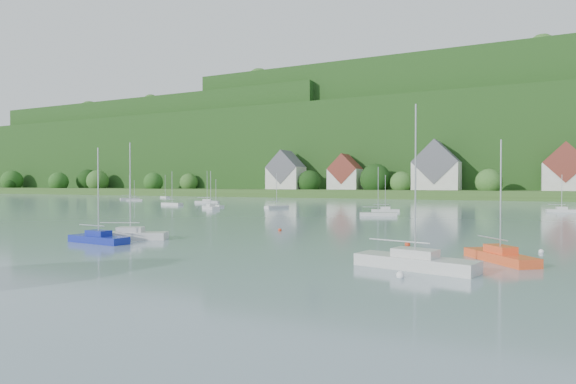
{
  "coord_description": "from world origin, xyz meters",
  "views": [
    {
      "loc": [
        34.3,
        7.35,
        5.32
      ],
      "look_at": [
        1.03,
        75.0,
        4.0
      ],
      "focal_mm": 30.39,
      "sensor_mm": 36.0,
      "label": 1
    }
  ],
  "objects": [
    {
      "name": "near_sailboat_5",
      "position": [
        32.7,
        43.28,
        0.44
      ],
      "size": [
        5.11,
        5.92,
        8.29
      ],
      "rotation": [
        0.0,
        0.0,
        -0.91
      ],
      "color": "#F25324",
      "rests_on": "ground"
    },
    {
      "name": "near_sailboat_1",
      "position": [
        -0.12,
        38.88,
        0.45
      ],
      "size": [
        6.44,
        2.31,
        8.51
      ],
      "rotation": [
        0.0,
        0.0,
        -0.09
      ],
      "color": "#162496",
      "rests_on": "ground"
    },
    {
      "name": "village_building_0",
      "position": [
        -55.0,
        187.0,
        9.51
      ],
      "size": [
        14.0,
        10.4,
        16.0
      ],
      "color": "beige",
      "rests_on": "far_shore_strip"
    },
    {
      "name": "village_building_3",
      "position": [
        45.0,
        186.0,
        9.43
      ],
      "size": [
        13.0,
        10.4,
        15.5
      ],
      "color": "beige",
      "rests_on": "far_shore_strip"
    },
    {
      "name": "mooring_buoy_4",
      "position": [
        35.3,
        49.21,
        0.0
      ],
      "size": [
        0.38,
        0.38,
        0.38
      ],
      "primitive_type": "sphere",
      "color": "white",
      "rests_on": "ground"
    },
    {
      "name": "mooring_buoy_2",
      "position": [
        25.2,
        48.9,
        0.0
      ],
      "size": [
        0.47,
        0.47,
        0.47
      ],
      "primitive_type": "sphere",
      "color": "red",
      "rests_on": "ground"
    },
    {
      "name": "forested_ridge",
      "position": [
        0.39,
        268.57,
        22.89
      ],
      "size": [
        620.0,
        181.22,
        69.89
      ],
      "color": "#143A12",
      "rests_on": "ground"
    },
    {
      "name": "far_shore_strip",
      "position": [
        0.0,
        200.0,
        1.5
      ],
      "size": [
        600.0,
        60.0,
        3.0
      ],
      "primitive_type": "cube",
      "color": "#34531F",
      "rests_on": "ground"
    },
    {
      "name": "village_building_1",
      "position": [
        -30.0,
        189.0,
        8.75
      ],
      "size": [
        12.0,
        9.36,
        14.0
      ],
      "color": "beige",
      "rests_on": "far_shore_strip"
    },
    {
      "name": "far_sailboat_cluster",
      "position": [
        0.78,
        115.6,
        0.38
      ],
      "size": [
        192.08,
        67.17,
        8.71
      ],
      "color": "silver",
      "rests_on": "ground"
    },
    {
      "name": "mooring_buoy_3",
      "position": [
        9.52,
        55.68,
        0.0
      ],
      "size": [
        0.4,
        0.4,
        0.4
      ],
      "primitive_type": "sphere",
      "color": "red",
      "rests_on": "ground"
    },
    {
      "name": "near_sailboat_4",
      "position": [
        28.09,
        37.89,
        0.5
      ],
      "size": [
        7.87,
        3.79,
        10.24
      ],
      "rotation": [
        0.0,
        0.0,
        -0.23
      ],
      "color": "silver",
      "rests_on": "ground"
    },
    {
      "name": "near_sailboat_3",
      "position": [
        0.41,
        42.24,
        0.47
      ],
      "size": [
        6.97,
        4.69,
        9.21
      ],
      "rotation": [
        0.0,
        0.0,
        0.45
      ],
      "color": "silver",
      "rests_on": "ground"
    },
    {
      "name": "mooring_buoy_1",
      "position": [
        27.92,
        34.71,
        0.0
      ],
      "size": [
        0.48,
        0.48,
        0.48
      ],
      "primitive_type": "sphere",
      "color": "white",
      "rests_on": "ground"
    },
    {
      "name": "village_building_2",
      "position": [
        5.0,
        188.0,
        10.27
      ],
      "size": [
        16.0,
        11.44,
        18.0
      ],
      "color": "beige",
      "rests_on": "far_shore_strip"
    }
  ]
}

